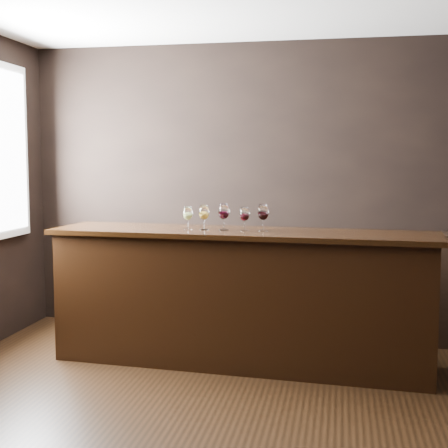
% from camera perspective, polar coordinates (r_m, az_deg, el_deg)
% --- Properties ---
extents(ground, '(5.00, 5.00, 0.00)m').
position_cam_1_polar(ground, '(4.19, 1.98, -17.50)').
color(ground, black).
rests_on(ground, ground).
extents(room_shell, '(5.02, 4.52, 2.81)m').
position_cam_1_polar(room_shell, '(4.01, -1.00, 7.97)').
color(room_shell, black).
rests_on(room_shell, ground).
extents(bar_counter, '(3.06, 0.87, 1.06)m').
position_cam_1_polar(bar_counter, '(5.13, 1.54, -6.93)').
color(bar_counter, black).
rests_on(bar_counter, ground).
extents(bar_top, '(3.17, 0.95, 0.04)m').
position_cam_1_polar(bar_top, '(5.03, 1.56, -0.82)').
color(bar_top, black).
rests_on(bar_top, bar_counter).
extents(back_bar_shelf, '(2.80, 0.40, 1.01)m').
position_cam_1_polar(back_bar_shelf, '(5.96, 7.37, -5.43)').
color(back_bar_shelf, black).
rests_on(back_bar_shelf, ground).
extents(glass_white, '(0.08, 0.08, 0.19)m').
position_cam_1_polar(glass_white, '(5.11, -3.33, 0.93)').
color(glass_white, white).
rests_on(glass_white, bar_top).
extents(glass_amber, '(0.09, 0.09, 0.20)m').
position_cam_1_polar(glass_amber, '(5.08, -1.84, 1.01)').
color(glass_amber, white).
rests_on(glass_amber, bar_top).
extents(glass_red_a, '(0.09, 0.09, 0.22)m').
position_cam_1_polar(glass_red_a, '(5.05, -0.02, 1.10)').
color(glass_red_a, white).
rests_on(glass_red_a, bar_top).
extents(glass_red_b, '(0.08, 0.08, 0.19)m').
position_cam_1_polar(glass_red_b, '(5.00, 1.89, 0.87)').
color(glass_red_b, white).
rests_on(glass_red_b, bar_top).
extents(glass_red_c, '(0.09, 0.09, 0.22)m').
position_cam_1_polar(glass_red_c, '(4.99, 3.60, 1.03)').
color(glass_red_c, white).
rests_on(glass_red_c, bar_top).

